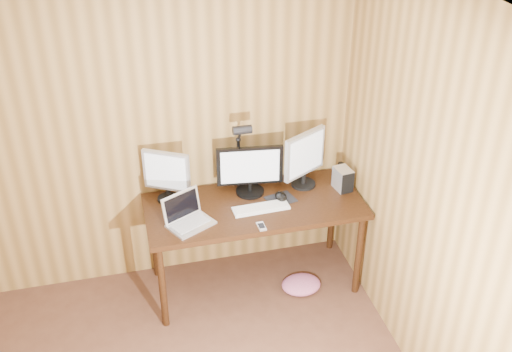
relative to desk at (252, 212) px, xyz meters
name	(u,v)px	position (x,y,z in m)	size (l,w,h in m)	color
room_shell	(137,338)	(-0.93, -1.70, 0.62)	(4.00, 4.00, 4.00)	#543120
desk	(252,212)	(0.00, 0.00, 0.00)	(1.60, 0.70, 0.75)	black
monitor_center	(250,170)	(0.01, 0.09, 0.32)	(0.49, 0.22, 0.39)	black
monitor_left	(167,175)	(-0.60, 0.14, 0.34)	(0.32, 0.20, 0.40)	black
monitor_right	(305,158)	(0.43, 0.09, 0.36)	(0.36, 0.23, 0.45)	black
laptop	(187,216)	(-0.51, -0.19, 0.18)	(0.38, 0.35, 0.22)	silver
keyboard	(261,208)	(0.03, -0.15, 0.13)	(0.42, 0.14, 0.02)	white
mousepad	(281,199)	(0.21, -0.06, 0.12)	(0.20, 0.17, 0.00)	black
mouse	(281,197)	(0.21, -0.06, 0.15)	(0.08, 0.12, 0.04)	black
hard_drive	(343,179)	(0.70, -0.03, 0.21)	(0.13, 0.17, 0.17)	silver
phone	(261,226)	(-0.02, -0.36, 0.13)	(0.05, 0.10, 0.01)	silver
speaker	(340,170)	(0.75, 0.15, 0.18)	(0.05, 0.05, 0.12)	black
desk_lamp	(241,146)	(-0.05, 0.16, 0.49)	(0.14, 0.20, 0.60)	black
fabric_pile	(301,285)	(0.33, -0.24, -0.58)	(0.31, 0.25, 0.10)	#C35E85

